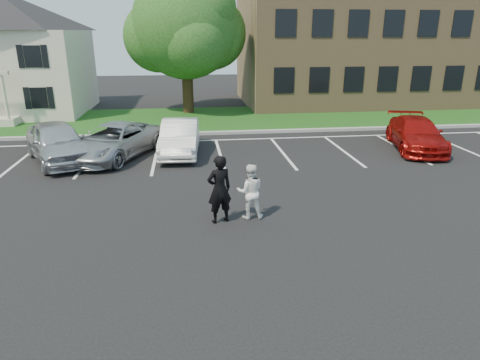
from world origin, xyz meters
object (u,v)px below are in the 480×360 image
at_px(car_silver_minivan, 114,141).
at_px(car_red_compact, 416,134).
at_px(car_white_sedan, 180,137).
at_px(man_white_shirt, 250,192).
at_px(tree, 187,28).
at_px(man_black_suit, 219,189).
at_px(car_silver_west, 57,142).
at_px(house, 1,53).
at_px(office_building, 390,45).

relative_size(car_silver_minivan, car_red_compact, 1.07).
bearing_deg(car_red_compact, car_white_sedan, -169.13).
bearing_deg(man_white_shirt, tree, -82.43).
bearing_deg(man_black_suit, car_silver_west, -65.97).
height_order(house, car_silver_west, house).
height_order(house, man_white_shirt, house).
xyz_separation_m(office_building, man_white_shirt, (-13.69, -20.77, -3.35)).
xyz_separation_m(car_silver_west, car_silver_minivan, (2.20, 0.32, -0.11)).
bearing_deg(house, man_black_suit, -56.69).
relative_size(man_white_shirt, car_silver_minivan, 0.31).
relative_size(house, man_black_suit, 5.26).
height_order(tree, man_white_shirt, tree).
relative_size(house, tree, 1.17).
bearing_deg(tree, car_silver_minivan, -108.09).
distance_m(office_building, car_silver_west, 25.31).
bearing_deg(car_red_compact, man_black_suit, -130.56).
height_order(office_building, car_silver_minivan, office_building).
bearing_deg(man_white_shirt, man_black_suit, 13.30).
distance_m(man_black_suit, man_white_shirt, 0.92).
bearing_deg(car_silver_west, tree, 35.36).
relative_size(house, car_red_compact, 2.13).
xyz_separation_m(house, car_silver_minivan, (8.48, -11.80, -3.11)).
bearing_deg(man_black_suit, car_silver_minivan, -79.07).
xyz_separation_m(house, man_black_suit, (12.43, -18.92, -2.85)).
height_order(car_silver_west, car_silver_minivan, car_silver_west).
distance_m(tree, man_white_shirt, 17.87).
bearing_deg(car_red_compact, man_white_shirt, -128.56).
xyz_separation_m(tree, man_white_shirt, (1.48, -17.22, -4.54)).
xyz_separation_m(office_building, tree, (-15.17, -3.55, 1.19)).
bearing_deg(office_building, car_silver_west, -145.69).
distance_m(house, tree, 12.03).
height_order(man_white_shirt, car_silver_minivan, man_white_shirt).
relative_size(office_building, tree, 2.55).
height_order(car_silver_west, car_white_sedan, car_silver_west).
height_order(man_black_suit, car_silver_west, man_black_suit).
distance_m(man_black_suit, car_white_sedan, 7.48).
bearing_deg(man_white_shirt, car_silver_minivan, -52.51).
relative_size(house, man_white_shirt, 6.35).
xyz_separation_m(tree, car_silver_west, (-5.55, -10.59, -4.53)).
xyz_separation_m(man_white_shirt, car_silver_west, (-7.04, 6.63, 0.01)).
xyz_separation_m(office_building, man_black_suit, (-14.57, -20.94, -3.18)).
relative_size(car_silver_west, car_silver_minivan, 0.94).
xyz_separation_m(car_silver_west, car_red_compact, (15.69, 0.04, -0.12)).
xyz_separation_m(man_white_shirt, car_red_compact, (8.65, 6.67, -0.11)).
xyz_separation_m(house, office_building, (27.00, 2.02, 0.33)).
distance_m(office_building, car_silver_minivan, 23.37).
distance_m(office_building, man_black_suit, 25.71).
bearing_deg(man_white_shirt, office_building, -120.73).
bearing_deg(man_black_suit, car_white_sedan, -99.22).
bearing_deg(car_red_compact, house, 164.99).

